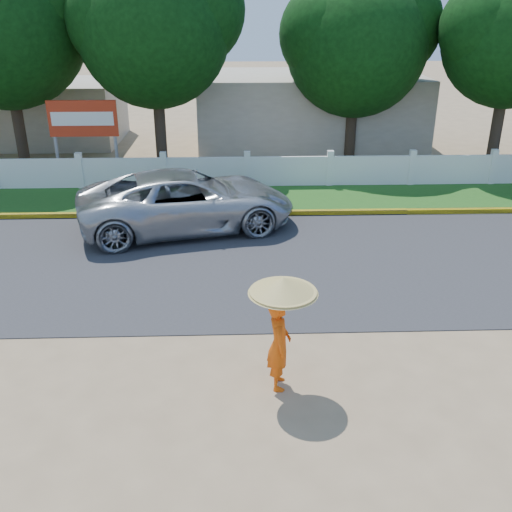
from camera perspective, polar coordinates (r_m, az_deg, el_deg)
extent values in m
plane|color=#9E8460|center=(10.82, 0.37, -10.65)|extent=(120.00, 120.00, 0.00)
cube|color=#38383A|center=(14.74, -0.33, -0.63)|extent=(60.00, 7.00, 0.02)
cube|color=#2D601E|center=(19.63, -0.78, 5.77)|extent=(60.00, 3.50, 0.03)
cube|color=yellow|center=(18.00, -0.66, 4.28)|extent=(40.00, 0.18, 0.16)
cube|color=silver|center=(20.86, -0.88, 8.41)|extent=(40.00, 0.10, 1.10)
cube|color=#B7AD99|center=(27.48, 5.28, 14.36)|extent=(10.00, 6.00, 3.20)
cube|color=#B7AD99|center=(29.89, -21.32, 13.26)|extent=(8.00, 5.00, 2.80)
imported|color=#AAAEB2|center=(16.82, -6.90, 5.50)|extent=(6.74, 4.28, 1.73)
imported|color=#E2510B|center=(9.80, 2.31, -8.79)|extent=(0.42, 0.62, 1.69)
cylinder|color=gray|center=(9.47, 2.68, -5.48)|extent=(0.02, 0.02, 1.10)
cone|color=tan|center=(9.25, 2.74, -2.95)|extent=(1.16, 1.16, 0.28)
cylinder|color=gray|center=(22.81, -19.25, 9.62)|extent=(0.12, 0.12, 2.00)
cylinder|color=gray|center=(22.27, -13.76, 9.93)|extent=(0.12, 0.12, 2.00)
cube|color=#B72C13|center=(22.25, -16.94, 13.02)|extent=(2.50, 0.12, 1.30)
cube|color=silver|center=(22.20, -16.98, 12.99)|extent=(2.25, 0.02, 0.49)
cylinder|color=#473828|center=(24.77, 9.50, 12.94)|extent=(0.44, 0.44, 3.08)
sphere|color=#0E3C0F|center=(24.38, 10.01, 20.07)|extent=(5.64, 5.64, 5.64)
cylinder|color=#473828|center=(25.08, -22.68, 12.34)|extent=(0.44, 0.44, 3.72)
sphere|color=#0E3C0F|center=(24.72, -24.06, 20.42)|extent=(6.23, 6.23, 6.23)
cylinder|color=#473828|center=(24.81, 22.96, 11.99)|extent=(0.44, 0.44, 3.55)
sphere|color=#0E3C0F|center=(24.45, 24.21, 19.23)|extent=(5.07, 5.07, 5.07)
cylinder|color=#473828|center=(23.16, -9.58, 12.94)|extent=(0.44, 0.44, 3.68)
sphere|color=#0E3C0F|center=(22.77, -10.20, 21.33)|extent=(5.63, 5.63, 5.63)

